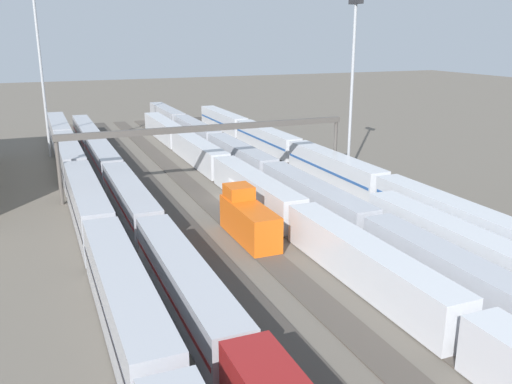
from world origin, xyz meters
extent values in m
plane|color=#60594F|center=(0.00, 0.00, 0.00)|extent=(400.00, 400.00, 0.00)
cube|color=#3D3833|center=(0.00, -17.50, 0.06)|extent=(140.00, 2.80, 0.12)
cube|color=#3D3833|center=(0.00, -12.50, 0.06)|extent=(140.00, 2.80, 0.12)
cube|color=#3D3833|center=(0.00, -7.50, 0.06)|extent=(140.00, 2.80, 0.12)
cube|color=#4C443D|center=(0.00, -2.50, 0.06)|extent=(140.00, 2.80, 0.12)
cube|color=#4C443D|center=(0.00, 2.50, 0.06)|extent=(140.00, 2.80, 0.12)
cube|color=#3D3833|center=(0.00, 7.50, 0.06)|extent=(140.00, 2.80, 0.12)
cube|color=#4C443D|center=(0.00, 12.50, 0.06)|extent=(140.00, 2.80, 0.12)
cube|color=#3D3833|center=(0.00, 17.50, 0.06)|extent=(140.00, 2.80, 0.12)
cube|color=#A8AAB2|center=(-26.20, 12.50, 2.02)|extent=(23.00, 3.00, 3.80)
cube|color=maroon|center=(-26.20, 12.50, 1.72)|extent=(22.40, 3.06, 0.36)
cube|color=#A8AAB2|center=(-2.00, 12.50, 2.02)|extent=(23.00, 3.00, 3.80)
cube|color=maroon|center=(-2.00, 12.50, 2.10)|extent=(22.40, 3.06, 0.36)
cube|color=#A8AAB2|center=(22.20, 12.50, 2.02)|extent=(23.00, 3.00, 3.80)
cube|color=maroon|center=(22.20, 12.50, 2.07)|extent=(22.40, 3.06, 0.36)
cube|color=#A8AAB2|center=(46.40, 12.50, 2.02)|extent=(23.00, 3.00, 3.80)
cube|color=maroon|center=(46.40, 12.50, 1.52)|extent=(22.40, 3.06, 0.36)
cube|color=#D85914|center=(-14.74, 2.50, 1.92)|extent=(10.00, 3.00, 3.60)
cube|color=#D85914|center=(-11.74, 2.50, 4.42)|extent=(3.00, 2.70, 1.40)
cube|color=silver|center=(-21.72, -17.50, 2.02)|extent=(23.00, 3.00, 3.80)
cube|color=#285193|center=(-21.72, -17.50, 2.18)|extent=(22.40, 3.06, 0.36)
cube|color=silver|center=(2.48, -17.50, 2.02)|extent=(23.00, 3.00, 3.80)
cube|color=#285193|center=(2.48, -17.50, 1.82)|extent=(22.40, 3.06, 0.36)
cube|color=silver|center=(26.68, -17.50, 2.02)|extent=(23.00, 3.00, 3.80)
cube|color=#285193|center=(26.68, -17.50, 2.09)|extent=(22.40, 3.06, 0.36)
cube|color=silver|center=(50.88, -17.50, 2.02)|extent=(23.00, 3.00, 3.80)
cube|color=#285193|center=(50.88, -17.50, 1.83)|extent=(22.40, 3.06, 0.36)
cube|color=#A8AAB2|center=(-34.20, -7.50, 2.02)|extent=(23.00, 3.00, 3.80)
cube|color=#A8AAB2|center=(-10.00, -7.50, 2.02)|extent=(23.00, 3.00, 3.80)
cube|color=#A8AAB2|center=(14.20, -7.50, 2.02)|extent=(23.00, 3.00, 3.80)
cube|color=#A8AAB2|center=(38.40, -7.50, 2.02)|extent=(23.00, 3.00, 3.80)
cube|color=#A8AAB2|center=(62.60, -7.50, 2.02)|extent=(23.00, 3.00, 3.80)
cube|color=#A8AAB2|center=(-28.69, 17.50, 2.62)|extent=(23.00, 3.00, 5.00)
cube|color=black|center=(-28.69, 17.50, 2.66)|extent=(22.40, 3.06, 0.36)
cube|color=#A8AAB2|center=(-4.49, 17.50, 2.62)|extent=(23.00, 3.00, 5.00)
cube|color=black|center=(-4.49, 17.50, 2.48)|extent=(22.40, 3.06, 0.36)
cube|color=#A8AAB2|center=(19.71, 17.50, 2.62)|extent=(23.00, 3.00, 5.00)
cube|color=black|center=(19.71, 17.50, 2.53)|extent=(22.40, 3.06, 0.36)
cube|color=#A8AAB2|center=(43.91, 17.50, 2.62)|extent=(23.00, 3.00, 5.00)
cube|color=black|center=(43.91, 17.50, 2.59)|extent=(22.40, 3.06, 0.36)
cube|color=silver|center=(-28.22, -2.50, 2.02)|extent=(23.00, 3.00, 3.80)
cube|color=silver|center=(-4.02, -2.50, 2.02)|extent=(23.00, 3.00, 3.80)
cube|color=silver|center=(20.18, -2.50, 2.02)|extent=(23.00, 3.00, 3.80)
cube|color=silver|center=(44.38, -2.50, 2.02)|extent=(23.00, 3.00, 3.80)
cube|color=silver|center=(-27.72, -12.50, 2.02)|extent=(23.00, 3.00, 3.80)
cube|color=#1E6B9E|center=(-27.72, -12.50, 1.96)|extent=(22.40, 3.06, 0.36)
cylinder|color=#9EA0A5|center=(4.64, -21.31, 12.27)|extent=(0.44, 0.44, 24.55)
cylinder|color=#9EA0A5|center=(35.55, 19.69, 15.43)|extent=(0.44, 0.44, 30.87)
cylinder|color=#4C4742|center=(5.70, -19.60, 4.00)|extent=(0.50, 0.50, 8.00)
cylinder|color=#4C4742|center=(5.70, 19.60, 4.00)|extent=(0.50, 0.50, 8.00)
cube|color=#4C4742|center=(5.70, 0.00, 8.40)|extent=(0.70, 40.00, 0.80)
camera|label=1|loc=(-63.72, 22.09, 20.54)|focal=38.15mm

